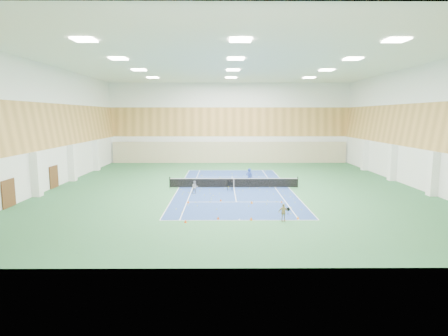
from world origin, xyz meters
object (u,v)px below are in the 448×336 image
object	(u,v)px
tennis_net	(234,182)
child_court	(195,187)
coach	(249,177)
child_apron	(283,212)
ball_cart	(230,186)

from	to	relation	value
tennis_net	child_court	bearing A→B (deg)	-142.57
coach	tennis_net	bearing A→B (deg)	44.96
coach	child_apron	size ratio (longest dim) A/B	1.54
tennis_net	ball_cart	distance (m)	1.63
coach	child_apron	xyz separation A→B (m)	(1.39, -12.64, -0.33)
tennis_net	child_apron	bearing A→B (deg)	-76.10
coach	ball_cart	xyz separation A→B (m)	(-2.04, -2.17, -0.49)
child_apron	coach	bearing A→B (deg)	93.08
tennis_net	child_apron	xyz separation A→B (m)	(2.98, -12.04, 0.06)
coach	child_apron	bearing A→B (deg)	120.60
tennis_net	coach	bearing A→B (deg)	20.62
tennis_net	child_apron	distance (m)	12.40
child_court	tennis_net	bearing A→B (deg)	24.99
tennis_net	child_court	xyz separation A→B (m)	(-3.70, -2.83, 0.04)
coach	child_court	bearing A→B (deg)	57.29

